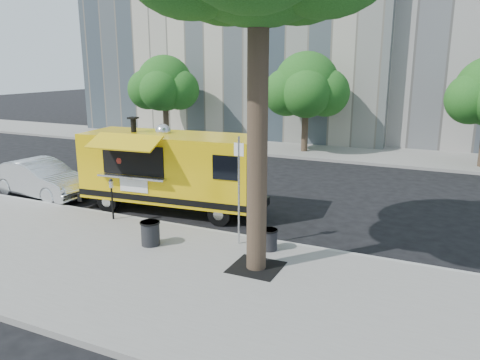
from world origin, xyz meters
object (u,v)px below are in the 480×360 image
Objects in this scene: far_tree_b at (306,85)px; trash_bin_right at (269,239)px; food_truck at (170,169)px; far_tree_a at (165,83)px; trash_bin_left at (150,233)px; sign_post at (239,184)px; parking_meter at (112,194)px; sedan at (41,178)px.

trash_bin_right is (3.47, -14.31, -3.38)m from far_tree_b.
far_tree_b reaches higher than food_truck.
far_tree_a is at bearing -177.46° from far_tree_b.
sign_post is at bearing 27.03° from trash_bin_left.
far_tree_b is 14.48m from parking_meter.
food_truck reaches higher than parking_meter.
sedan is at bearing -179.23° from food_truck.
sign_post reaches higher than trash_bin_left.
trash_bin_right is (0.92, -0.06, -1.39)m from sign_post.
trash_bin_left is at bearing -152.97° from sign_post.
sign_post is at bearing -93.91° from sedan.
far_tree_a is at bearing 16.91° from sedan.
sign_post is 0.45× the size of food_truck.
parking_meter reaches higher than trash_bin_left.
parking_meter is 2.21m from food_truck.
food_truck is at bearing -94.84° from far_tree_b.
far_tree_a reaches higher than parking_meter.
food_truck is at bearing 113.61° from trash_bin_left.
far_tree_b is 1.83× the size of sign_post.
food_truck is (0.97, 1.92, 0.52)m from parking_meter.
far_tree_a is 15.59m from parking_meter.
parking_meter is (-2.00, -14.05, -2.85)m from far_tree_b.
sedan reaches higher than trash_bin_left.
sedan is at bearing 170.91° from trash_bin_right.
parking_meter is 4.77m from sedan.
far_tree_a is 18.97m from trash_bin_right.
trash_bin_left is at bearing -88.58° from far_tree_b.
food_truck reaches higher than sedan.
far_tree_a is at bearing 117.15° from parking_meter.
sign_post is 2.25× the size of parking_meter.
sedan is at bearing -117.35° from far_tree_b.
food_truck is at bearing 154.19° from trash_bin_right.
sedan is (-5.54, -0.57, -0.79)m from food_truck.
far_tree_b is 1.28× the size of sedan.
food_truck is (7.97, -11.73, -2.28)m from far_tree_a.
far_tree_b is 14.64m from sedan.
sedan is 7.52× the size of trash_bin_right.
sign_post is 0.70× the size of sedan.
far_tree_a reaches higher than food_truck.
parking_meter reaches higher than sedan.
trash_bin_left is (9.38, -14.96, -3.27)m from far_tree_a.
trash_bin_left is at bearing -57.90° from far_tree_a.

